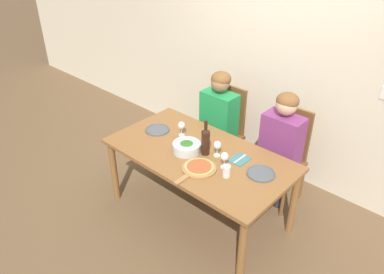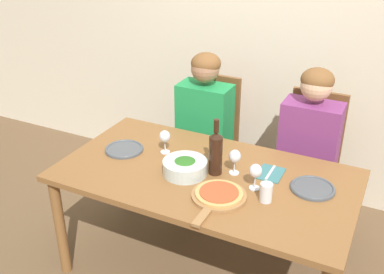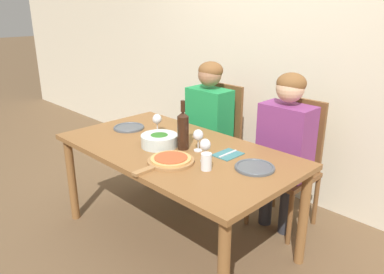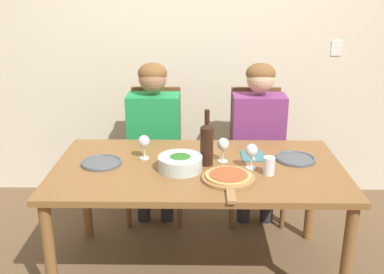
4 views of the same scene
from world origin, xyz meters
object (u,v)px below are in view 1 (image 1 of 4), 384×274
at_px(wine_bottle, 206,141).
at_px(dinner_plate_left, 157,130).
at_px(wine_glass_right, 224,157).
at_px(chair_right, 284,154).
at_px(wine_glass_centre, 217,146).
at_px(pizza_on_board, 198,168).
at_px(wine_glass_left, 181,126).
at_px(person_man, 281,140).
at_px(chair_left, 224,128).
at_px(fork_on_napkin, 240,159).
at_px(person_woman, 218,115).
at_px(dinner_plate_right, 261,173).
at_px(water_tumbler, 226,171).
at_px(broccoli_bowl, 187,147).

distance_m(wine_bottle, dinner_plate_left, 0.64).
bearing_deg(wine_glass_right, wine_bottle, 167.92).
height_order(chair_right, wine_glass_centre, chair_right).
bearing_deg(dinner_plate_left, wine_glass_right, -3.43).
distance_m(pizza_on_board, wine_glass_left, 0.59).
distance_m(wine_bottle, wine_glass_left, 0.39).
bearing_deg(chair_right, person_man, -90.00).
bearing_deg(wine_glass_right, chair_left, 127.47).
bearing_deg(fork_on_napkin, wine_glass_centre, -155.52).
bearing_deg(wine_bottle, wine_glass_centre, 24.55).
bearing_deg(wine_glass_left, chair_left, 89.82).
relative_size(person_woman, wine_glass_centre, 8.04).
distance_m(chair_right, dinner_plate_left, 1.30).
bearing_deg(dinner_plate_left, dinner_plate_right, 3.89).
xyz_separation_m(chair_left, dinner_plate_right, (0.92, -0.70, 0.22)).
bearing_deg(person_woman, dinner_plate_right, -32.05).
xyz_separation_m(dinner_plate_left, wine_glass_left, (0.25, 0.09, 0.10)).
bearing_deg(fork_on_napkin, dinner_plate_right, -12.02).
distance_m(chair_left, wine_glass_right, 1.09).
xyz_separation_m(wine_glass_centre, water_tumbler, (0.25, -0.19, -0.05)).
height_order(chair_left, wine_bottle, wine_bottle).
xyz_separation_m(person_man, wine_bottle, (-0.39, -0.66, 0.13)).
distance_m(chair_right, dinner_plate_right, 0.75).
distance_m(chair_right, pizza_on_board, 1.06).
relative_size(dinner_plate_left, wine_glass_centre, 1.61).
xyz_separation_m(wine_bottle, wine_glass_left, (-0.38, 0.09, -0.03)).
bearing_deg(broccoli_bowl, wine_glass_right, 3.81).
bearing_deg(person_woman, dinner_plate_left, -110.77).
bearing_deg(water_tumbler, fork_on_napkin, 102.24).
xyz_separation_m(wine_glass_right, water_tumbler, (0.09, -0.09, -0.05)).
xyz_separation_m(chair_left, water_tumbler, (0.73, -0.91, 0.26)).
distance_m(wine_glass_left, wine_glass_centre, 0.48).
bearing_deg(wine_bottle, wine_glass_right, -12.08).
height_order(wine_glass_left, wine_glass_right, same).
relative_size(person_woman, dinner_plate_left, 4.99).
relative_size(wine_glass_centre, water_tumbler, 1.46).
bearing_deg(dinner_plate_right, broccoli_bowl, -167.08).
bearing_deg(chair_left, wine_glass_left, -90.18).
bearing_deg(wine_glass_left, dinner_plate_right, -0.64).
xyz_separation_m(wine_bottle, pizza_on_board, (0.12, -0.23, -0.12)).
bearing_deg(wine_glass_centre, person_man, 64.51).
distance_m(chair_right, wine_bottle, 0.93).
relative_size(chair_right, wine_glass_right, 6.58).
distance_m(dinner_plate_right, wine_glass_centre, 0.46).
distance_m(chair_left, person_woman, 0.24).
height_order(wine_glass_right, water_tumbler, wine_glass_right).
relative_size(chair_right, fork_on_napkin, 5.52).
distance_m(wine_bottle, pizza_on_board, 0.28).
distance_m(wine_bottle, fork_on_napkin, 0.35).
bearing_deg(dinner_plate_left, pizza_on_board, -16.72).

